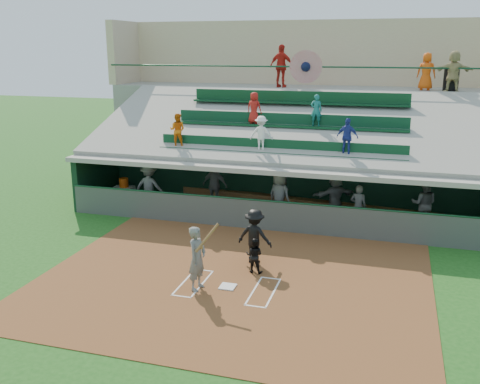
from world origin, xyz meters
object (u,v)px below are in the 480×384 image
(batter_at_plate, at_px, (197,258))
(white_table, at_px, (124,196))
(catcher, at_px, (254,255))
(home_plate, at_px, (228,287))
(water_cooler, at_px, (124,183))
(trash_bin, at_px, (451,80))

(batter_at_plate, height_order, white_table, batter_at_plate)
(batter_at_plate, xyz_separation_m, catcher, (1.20, 1.53, -0.38))
(white_table, bearing_deg, home_plate, -49.89)
(water_cooler, bearing_deg, white_table, -141.73)
(batter_at_plate, distance_m, trash_bin, 15.31)
(catcher, relative_size, water_cooler, 2.74)
(trash_bin, bearing_deg, water_cooler, -154.91)
(batter_at_plate, bearing_deg, water_cooler, 130.74)
(batter_at_plate, distance_m, white_table, 9.02)
(catcher, distance_m, white_table, 8.85)
(home_plate, bearing_deg, trash_bin, 63.21)
(catcher, distance_m, water_cooler, 8.85)
(batter_at_plate, bearing_deg, white_table, 130.96)
(home_plate, bearing_deg, batter_at_plate, -156.58)
(home_plate, height_order, catcher, catcher)
(water_cooler, xyz_separation_m, trash_bin, (12.99, 6.08, 4.11))
(white_table, height_order, trash_bin, trash_bin)
(batter_at_plate, relative_size, white_table, 2.31)
(catcher, bearing_deg, trash_bin, -117.42)
(water_cooler, relative_size, trash_bin, 0.40)
(home_plate, distance_m, water_cooler, 9.33)
(home_plate, relative_size, catcher, 0.41)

